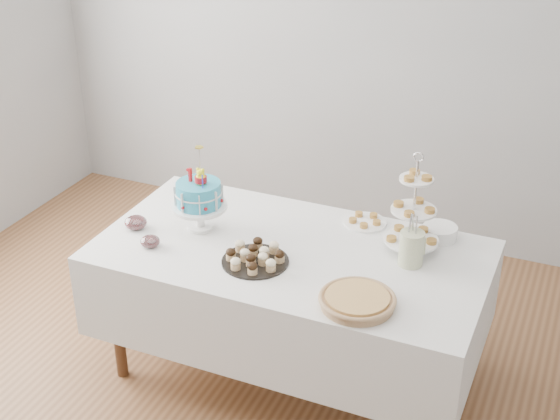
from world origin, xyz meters
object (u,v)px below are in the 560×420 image
at_px(birthday_cake, 199,207).
at_px(utensil_pitcher, 412,247).
at_px(pastry_plate, 365,221).
at_px(jam_bowl_b, 136,223).
at_px(table, 291,288).
at_px(pie, 357,300).
at_px(cupcake_tray, 255,256).
at_px(plate_stack, 440,232).
at_px(jam_bowl_a, 150,242).
at_px(tiered_stand, 414,211).

xyz_separation_m(birthday_cake, utensil_pitcher, (1.09, 0.09, -0.03)).
relative_size(pastry_plate, jam_bowl_b, 1.96).
bearing_deg(table, pie, -36.57).
distance_m(table, cupcake_tray, 0.34).
bearing_deg(plate_stack, cupcake_tray, -142.36).
bearing_deg(jam_bowl_a, pie, -4.43).
xyz_separation_m(plate_stack, jam_bowl_b, (-1.46, -0.52, -0.00)).
bearing_deg(pie, jam_bowl_a, 175.57).
relative_size(cupcake_tray, jam_bowl_a, 3.34).
distance_m(table, utensil_pitcher, 0.67).
relative_size(table, jam_bowl_b, 16.64).
distance_m(birthday_cake, jam_bowl_b, 0.34).
bearing_deg(tiered_stand, pastry_plate, 149.22).
distance_m(jam_bowl_a, utensil_pitcher, 1.28).
height_order(cupcake_tray, jam_bowl_a, cupcake_tray).
distance_m(cupcake_tray, utensil_pitcher, 0.74).
bearing_deg(utensil_pitcher, jam_bowl_b, 167.42).
bearing_deg(jam_bowl_a, tiered_stand, 21.87).
relative_size(tiered_stand, jam_bowl_b, 4.54).
height_order(plate_stack, pastry_plate, plate_stack).
height_order(birthday_cake, utensil_pitcher, birthday_cake).
bearing_deg(pie, pastry_plate, 105.30).
height_order(jam_bowl_b, utensil_pitcher, utensil_pitcher).
bearing_deg(table, pastry_plate, 57.75).
bearing_deg(pastry_plate, birthday_cake, -153.15).
height_order(pie, jam_bowl_b, jam_bowl_b).
relative_size(jam_bowl_a, utensil_pitcher, 0.37).
distance_m(plate_stack, utensil_pitcher, 0.32).
xyz_separation_m(plate_stack, jam_bowl_a, (-1.30, -0.65, -0.01)).
bearing_deg(table, jam_bowl_a, -158.94).
relative_size(pie, utensil_pitcher, 1.30).
xyz_separation_m(pie, utensil_pitcher, (0.12, 0.44, 0.06)).
bearing_deg(pastry_plate, plate_stack, 0.00).
relative_size(tiered_stand, utensil_pitcher, 1.99).
distance_m(tiered_stand, jam_bowl_b, 1.42).
xyz_separation_m(jam_bowl_a, utensil_pitcher, (1.23, 0.35, 0.07)).
distance_m(birthday_cake, plate_stack, 1.23).
bearing_deg(pie, birthday_cake, 160.18).
height_order(cupcake_tray, plate_stack, cupcake_tray).
distance_m(plate_stack, pastry_plate, 0.39).
bearing_deg(tiered_stand, jam_bowl_a, -158.13).
relative_size(table, utensil_pitcher, 7.30).
bearing_deg(utensil_pitcher, pie, -127.07).
bearing_deg(tiered_stand, birthday_cake, -168.44).
bearing_deg(birthday_cake, utensil_pitcher, 18.91).
height_order(pastry_plate, jam_bowl_a, jam_bowl_a).
xyz_separation_m(table, utensil_pitcher, (0.58, 0.10, 0.32)).
height_order(tiered_stand, utensil_pitcher, tiered_stand).
height_order(birthday_cake, pie, birthday_cake).
bearing_deg(plate_stack, birthday_cake, -161.50).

